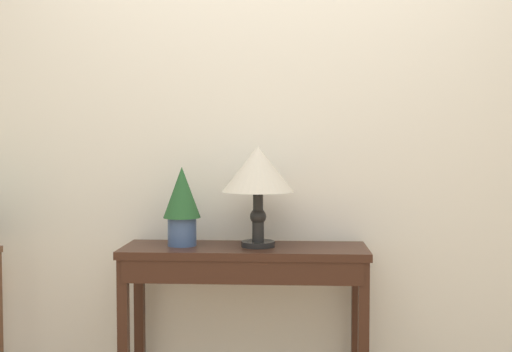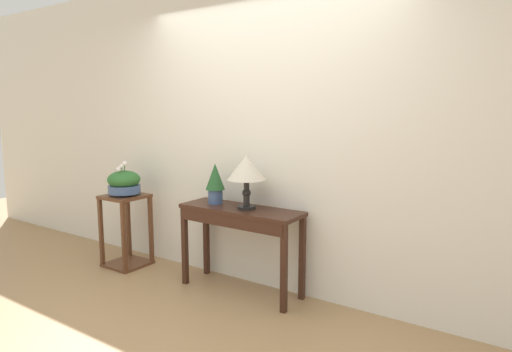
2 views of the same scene
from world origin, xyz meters
name	(u,v)px [view 1 (image 1 of 2)]	position (x,y,z in m)	size (l,w,h in m)	color
back_wall_with_art	(270,105)	(0.00, 1.33, 1.40)	(9.00, 0.10, 2.80)	silver
console_table	(244,274)	(-0.11, 1.03, 0.63)	(1.10, 0.36, 0.75)	#381E14
table_lamp	(258,173)	(-0.05, 1.05, 1.08)	(0.33, 0.33, 0.45)	black
potted_plant_on_console	(182,202)	(-0.39, 1.07, 0.95)	(0.17, 0.17, 0.36)	#3D5684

